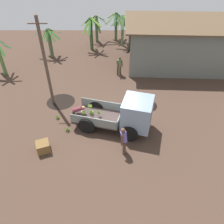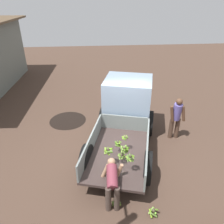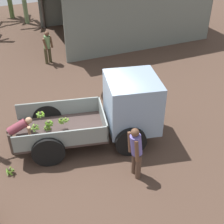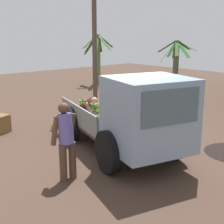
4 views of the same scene
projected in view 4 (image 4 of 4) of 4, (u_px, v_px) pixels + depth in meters
The scene contains 11 objects.
ground at pixel (124, 148), 8.77m from camera, with size 36.00×36.00×0.00m, color #483429.
mud_patch_0 at pixel (105, 110), 12.98m from camera, with size 1.97×1.97×0.01m, color black.
cargo_truck at pixel (139, 118), 7.51m from camera, with size 4.86×2.93×2.18m.
utility_pole at pixel (94, 37), 12.54m from camera, with size 1.11×0.19×5.83m.
banana_palm_0 at pixel (98, 57), 19.14m from camera, with size 2.27×2.19×3.07m.
banana_palm_3 at pixel (176, 61), 19.17m from camera, with size 2.69×2.13×2.72m.
person_foreground_visitor at pixel (66, 138), 6.68m from camera, with size 0.40×0.64×1.72m.
person_worker_loading at pixel (88, 108), 10.43m from camera, with size 0.84×0.66×1.14m.
banana_bunch_on_ground_0 at pixel (54, 127), 10.32m from camera, with size 0.26×0.28×0.23m.
banana_bunch_on_ground_1 at pixel (69, 116), 11.65m from camera, with size 0.25×0.25×0.21m.
banana_bunch_on_ground_2 at pixel (83, 124), 10.63m from camera, with size 0.27×0.27×0.22m.
Camera 4 is at (5.95, -5.72, 3.13)m, focal length 50.00 mm.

